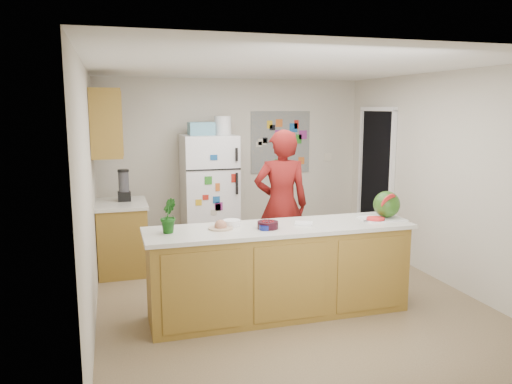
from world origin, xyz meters
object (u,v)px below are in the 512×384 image
object	(u,v)px
cherry_bowl	(268,225)
watermelon	(387,204)
person	(281,205)
refrigerator	(209,194)

from	to	relation	value
cherry_bowl	watermelon	bearing A→B (deg)	3.05
person	watermelon	xyz separation A→B (m)	(0.82, -1.04, 0.16)
cherry_bowl	person	bearing A→B (deg)	64.68
refrigerator	watermelon	bearing A→B (deg)	-58.66
refrigerator	person	bearing A→B (deg)	-64.73
refrigerator	person	xyz separation A→B (m)	(0.63, -1.33, 0.06)
refrigerator	cherry_bowl	xyz separation A→B (m)	(0.10, -2.44, 0.11)
person	watermelon	world-z (taller)	person
person	watermelon	size ratio (longest dim) A/B	6.53
watermelon	cherry_bowl	size ratio (longest dim) A/B	1.38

